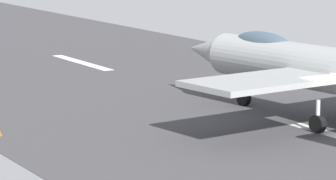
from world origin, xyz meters
The scene contains 2 objects.
fighter_jet centered at (3.28, -1.09, 2.46)m, with size 16.81×14.53×5.66m.
crew_person centered at (20.85, -8.71, 0.78)m, with size 0.65×0.43×1.57m.
Camera 1 is at (-28.98, 24.66, 8.30)m, focal length 100.93 mm.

